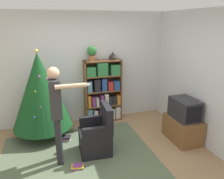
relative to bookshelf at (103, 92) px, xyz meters
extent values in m
plane|color=#9E7A56|center=(-0.43, -1.68, -0.74)|extent=(14.00, 14.00, 0.00)
cube|color=silver|center=(-0.43, 0.23, 0.56)|extent=(8.00, 0.10, 2.60)
cube|color=silver|center=(1.62, -1.68, 0.56)|extent=(0.10, 8.00, 2.60)
cube|color=#56664C|center=(-0.85, -1.36, -0.74)|extent=(2.72, 2.14, 0.01)
cube|color=brown|center=(-0.43, 0.01, 0.01)|extent=(0.03, 0.30, 1.51)
cube|color=brown|center=(0.43, 0.01, 0.01)|extent=(0.03, 0.30, 1.51)
cube|color=brown|center=(0.00, 0.01, 0.75)|extent=(0.88, 0.30, 0.03)
cube|color=brown|center=(0.00, 0.15, 0.01)|extent=(0.88, 0.01, 1.51)
cube|color=brown|center=(0.00, 0.01, -0.71)|extent=(0.85, 0.30, 0.03)
cube|color=#5B899E|center=(-0.36, -0.02, -0.54)|extent=(0.12, 0.23, 0.31)
cube|color=beige|center=(-0.21, -0.03, -0.57)|extent=(0.09, 0.22, 0.26)
cube|color=#843889|center=(-0.07, -0.03, -0.56)|extent=(0.10, 0.22, 0.27)
cube|color=#5B899E|center=(0.06, -0.02, -0.55)|extent=(0.10, 0.25, 0.30)
cube|color=beige|center=(0.21, 0.00, -0.57)|extent=(0.10, 0.27, 0.25)
cube|color=beige|center=(0.35, -0.02, -0.55)|extent=(0.11, 0.25, 0.29)
cube|color=brown|center=(0.00, 0.01, -0.34)|extent=(0.85, 0.30, 0.03)
cube|color=orange|center=(-0.36, -0.03, -0.19)|extent=(0.07, 0.21, 0.28)
cube|color=#843889|center=(-0.25, -0.03, -0.21)|extent=(0.08, 0.22, 0.23)
cube|color=beige|center=(-0.16, -0.01, -0.22)|extent=(0.06, 0.25, 0.22)
cube|color=#843889|center=(-0.05, -0.02, -0.19)|extent=(0.07, 0.24, 0.27)
cube|color=beige|center=(0.06, -0.02, -0.18)|extent=(0.09, 0.24, 0.29)
cube|color=#232328|center=(0.16, 0.00, -0.22)|extent=(0.09, 0.27, 0.21)
cube|color=#232328|center=(0.26, -0.02, -0.22)|extent=(0.09, 0.24, 0.21)
cube|color=orange|center=(0.36, -0.02, -0.22)|extent=(0.08, 0.25, 0.22)
cube|color=brown|center=(0.00, 0.01, 0.03)|extent=(0.85, 0.30, 0.03)
cube|color=#5B899E|center=(-0.34, -0.02, 0.17)|extent=(0.11, 0.24, 0.26)
cube|color=#232328|center=(-0.16, 0.00, 0.19)|extent=(0.14, 0.28, 0.29)
cube|color=#284C93|center=(0.01, 0.00, 0.19)|extent=(0.12, 0.27, 0.29)
cube|color=#B22D28|center=(0.16, -0.02, 0.15)|extent=(0.12, 0.23, 0.21)
cube|color=#284C93|center=(0.32, -0.02, 0.15)|extent=(0.14, 0.24, 0.22)
cube|color=brown|center=(0.00, 0.01, 0.40)|extent=(0.85, 0.30, 0.03)
cube|color=#2D7A42|center=(-0.30, -0.01, 0.52)|extent=(0.21, 0.26, 0.22)
cube|color=#2D7A42|center=(-0.03, -0.03, 0.57)|extent=(0.24, 0.22, 0.31)
cube|color=#2D7A42|center=(0.28, -0.01, 0.53)|extent=(0.22, 0.26, 0.24)
cube|color=brown|center=(1.30, -1.42, -0.50)|extent=(0.50, 0.78, 0.49)
cube|color=#28282D|center=(1.30, -1.42, -0.05)|extent=(0.42, 0.59, 0.41)
cube|color=black|center=(1.30, -1.72, -0.05)|extent=(0.34, 0.01, 0.32)
cube|color=white|center=(1.15, -1.65, -0.24)|extent=(0.04, 0.12, 0.02)
cylinder|color=#4C3323|center=(-1.42, -0.33, -0.69)|extent=(0.36, 0.36, 0.10)
cylinder|color=brown|center=(-1.42, -0.33, -0.58)|extent=(0.08, 0.08, 0.12)
cone|color=#14471E|center=(-1.42, -0.33, 0.26)|extent=(1.23, 1.23, 1.56)
sphere|color=#B74C93|center=(-1.44, -0.71, 0.05)|extent=(0.04, 0.04, 0.04)
sphere|color=gold|center=(-1.50, -0.59, 0.33)|extent=(0.04, 0.04, 0.04)
sphere|color=silver|center=(-1.31, -0.07, 0.27)|extent=(0.07, 0.07, 0.07)
sphere|color=#B74C93|center=(-1.28, -0.46, 0.53)|extent=(0.06, 0.06, 0.06)
sphere|color=#335BB2|center=(-1.22, -0.27, 0.49)|extent=(0.06, 0.06, 0.06)
sphere|color=#335BB2|center=(-1.56, -0.75, -0.13)|extent=(0.06, 0.06, 0.06)
sphere|color=#B74C93|center=(-1.41, -0.50, 0.59)|extent=(0.05, 0.05, 0.05)
sphere|color=#B74C93|center=(-1.87, -0.10, -0.31)|extent=(0.05, 0.05, 0.05)
sphere|color=#E5CC4C|center=(-1.42, -0.33, 1.07)|extent=(0.07, 0.07, 0.07)
cube|color=black|center=(-0.52, -1.31, -0.53)|extent=(0.59, 0.59, 0.42)
cube|color=black|center=(-0.29, -1.32, -0.07)|extent=(0.15, 0.57, 0.50)
cube|color=black|center=(-0.51, -1.07, -0.22)|extent=(0.51, 0.11, 0.20)
cube|color=black|center=(-0.54, -1.55, -0.22)|extent=(0.51, 0.11, 0.20)
cylinder|color=#232328|center=(-1.18, -1.32, -0.32)|extent=(0.11, 0.11, 0.85)
cylinder|color=#232328|center=(-1.18, -1.50, -0.32)|extent=(0.11, 0.11, 0.85)
cube|color=#2D2D33|center=(-1.18, -1.41, 0.43)|extent=(0.18, 0.32, 0.64)
cylinder|color=#DBAD89|center=(-1.18, -1.21, 0.40)|extent=(0.07, 0.07, 0.51)
cylinder|color=#DBAD89|center=(-0.94, -1.61, 0.67)|extent=(0.48, 0.07, 0.07)
cube|color=white|center=(-0.70, -1.61, 0.67)|extent=(0.11, 0.04, 0.03)
sphere|color=#DBAD89|center=(-1.18, -1.41, 0.85)|extent=(0.20, 0.20, 0.20)
cylinder|color=#935B38|center=(-0.25, 0.01, 0.83)|extent=(0.14, 0.14, 0.12)
sphere|color=#2D7033|center=(-0.25, 0.01, 0.98)|extent=(0.22, 0.22, 0.22)
cylinder|color=#473828|center=(0.25, 0.01, 0.79)|extent=(0.12, 0.12, 0.04)
cone|color=black|center=(0.25, 0.01, 0.88)|extent=(0.20, 0.20, 0.14)
cube|color=beige|center=(-1.00, -0.72, -0.73)|extent=(0.20, 0.18, 0.03)
cube|color=#843889|center=(-1.02, -0.72, -0.70)|extent=(0.16, 0.12, 0.03)
cube|color=#232328|center=(-1.01, -0.72, -0.67)|extent=(0.23, 0.18, 0.02)
cube|color=#843889|center=(-0.92, -1.70, -0.73)|extent=(0.21, 0.15, 0.02)
cube|color=gold|center=(-0.92, -1.70, -0.71)|extent=(0.23, 0.17, 0.02)
cube|color=#843889|center=(-0.91, -1.70, -0.69)|extent=(0.17, 0.14, 0.02)
camera|label=1|loc=(-1.30, -4.84, 1.61)|focal=35.00mm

